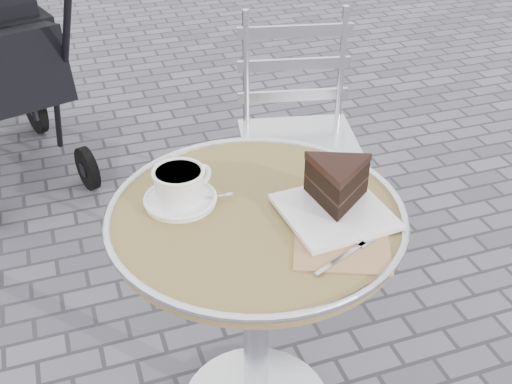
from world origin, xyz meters
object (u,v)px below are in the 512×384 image
object	(u,v)px
cake_plate_set	(337,189)
cafe_table	(256,265)
cappuccino_set	(180,188)
bistro_chair	(297,110)

from	to	relation	value
cake_plate_set	cafe_table	bearing A→B (deg)	160.45
cafe_table	cappuccino_set	size ratio (longest dim) A/B	3.62
cake_plate_set	bistro_chair	bearing A→B (deg)	70.11
cafe_table	cappuccino_set	world-z (taller)	cappuccino_set
cappuccino_set	cake_plate_set	xyz separation A→B (m)	(0.34, -0.15, 0.02)
cappuccino_set	cafe_table	bearing A→B (deg)	-54.64
cafe_table	cake_plate_set	size ratio (longest dim) A/B	2.00
cafe_table	bistro_chair	xyz separation A→B (m)	(0.42, 0.77, 0.00)
cafe_table	cappuccino_set	xyz separation A→B (m)	(-0.16, 0.10, 0.20)
cake_plate_set	bistro_chair	world-z (taller)	bistro_chair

